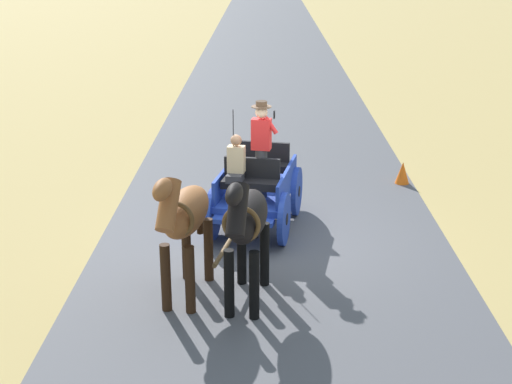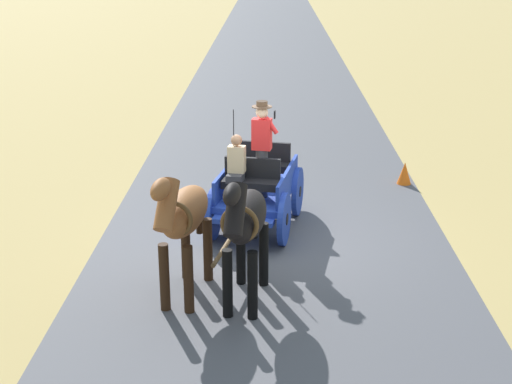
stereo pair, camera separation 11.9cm
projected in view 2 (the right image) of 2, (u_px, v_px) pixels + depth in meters
The scene contains 6 objects.
ground_plane at pixel (274, 242), 13.17m from camera, with size 200.00×200.00×0.00m, color tan.
road_surface at pixel (274, 241), 13.17m from camera, with size 6.35×160.00×0.01m, color #4C4C51.
horse_drawn_carriage at pixel (257, 187), 13.56m from camera, with size 1.84×4.51×2.50m.
horse_near_side at pixel (245, 221), 10.50m from camera, with size 0.77×2.15×2.21m.
horse_off_side at pixel (183, 217), 10.68m from camera, with size 0.82×2.15×2.21m.
traffic_cone at pixel (404, 173), 16.20m from camera, with size 0.32×0.32×0.50m, color orange.
Camera 2 is at (0.06, 12.15, 5.18)m, focal length 50.95 mm.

